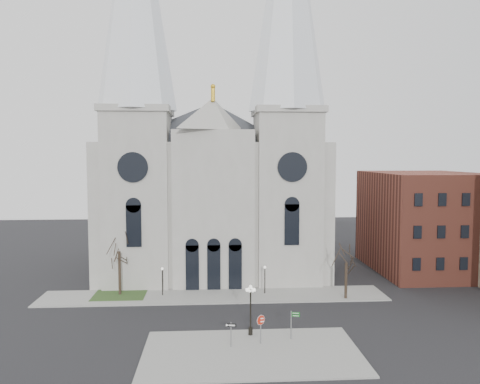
{
  "coord_description": "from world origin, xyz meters",
  "views": [
    {
      "loc": [
        -0.29,
        -42.4,
        16.3
      ],
      "look_at": [
        2.84,
        8.0,
        12.43
      ],
      "focal_mm": 35.0,
      "sensor_mm": 36.0,
      "label": 1
    }
  ],
  "objects": [
    {
      "name": "one_way_sign",
      "position": [
        1.34,
        -3.81,
        1.58
      ],
      "size": [
        0.92,
        0.19,
        2.12
      ],
      "rotation": [
        0.0,
        0.0,
        -0.16
      ],
      "color": "slate",
      "rests_on": "sidewalk_near"
    },
    {
      "name": "ped_lamp_left",
      "position": [
        -6.0,
        11.5,
        2.33
      ],
      "size": [
        0.32,
        0.32,
        3.26
      ],
      "color": "black",
      "rests_on": "sidewalk_far"
    },
    {
      "name": "street_name_sign",
      "position": [
        6.81,
        -2.47,
        1.61
      ],
      "size": [
        0.8,
        0.23,
        2.53
      ],
      "rotation": [
        0.0,
        0.0,
        -0.22
      ],
      "color": "slate",
      "rests_on": "sidewalk_near"
    },
    {
      "name": "grass_patch",
      "position": [
        -11.0,
        12.0,
        0.09
      ],
      "size": [
        6.0,
        5.0,
        0.18
      ],
      "primitive_type": "cube",
      "color": "#27441D",
      "rests_on": "ground"
    },
    {
      "name": "sidewalk_near",
      "position": [
        3.0,
        -5.0,
        0.07
      ],
      "size": [
        18.0,
        10.0,
        0.14
      ],
      "primitive_type": "cube",
      "color": "gray",
      "rests_on": "ground"
    },
    {
      "name": "tree_right",
      "position": [
        15.0,
        9.0,
        4.47
      ],
      "size": [
        3.2,
        3.2,
        6.0
      ],
      "color": "black",
      "rests_on": "ground"
    },
    {
      "name": "ped_lamp_right",
      "position": [
        6.0,
        11.5,
        2.33
      ],
      "size": [
        0.32,
        0.32,
        3.26
      ],
      "color": "black",
      "rests_on": "sidewalk_far"
    },
    {
      "name": "globe_lamp",
      "position": [
        3.22,
        -1.29,
        3.03
      ],
      "size": [
        1.27,
        1.27,
        4.6
      ],
      "rotation": [
        0.0,
        0.0,
        -0.35
      ],
      "color": "black",
      "rests_on": "sidewalk_near"
    },
    {
      "name": "bg_building_brick",
      "position": [
        30.0,
        22.0,
        7.0
      ],
      "size": [
        14.0,
        18.0,
        14.0
      ],
      "primitive_type": "cube",
      "color": "brown",
      "rests_on": "ground"
    },
    {
      "name": "ground",
      "position": [
        0.0,
        0.0,
        0.0
      ],
      "size": [
        160.0,
        160.0,
        0.0
      ],
      "primitive_type": "plane",
      "color": "black",
      "rests_on": "ground"
    },
    {
      "name": "sidewalk_far",
      "position": [
        0.0,
        11.0,
        0.07
      ],
      "size": [
        40.0,
        6.0,
        0.14
      ],
      "primitive_type": "cube",
      "color": "gray",
      "rests_on": "ground"
    },
    {
      "name": "cathedral",
      "position": [
        0.0,
        22.86,
        18.48
      ],
      "size": [
        33.0,
        26.66,
        54.0
      ],
      "color": "#9A9890",
      "rests_on": "ground"
    },
    {
      "name": "tree_left",
      "position": [
        -11.0,
        12.0,
        5.58
      ],
      "size": [
        3.2,
        3.2,
        7.5
      ],
      "color": "black",
      "rests_on": "ground"
    },
    {
      "name": "stop_sign",
      "position": [
        3.93,
        -3.29,
        1.95
      ],
      "size": [
        0.9,
        0.21,
        2.54
      ],
      "rotation": [
        0.0,
        0.0,
        0.2
      ],
      "color": "slate",
      "rests_on": "sidewalk_near"
    }
  ]
}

